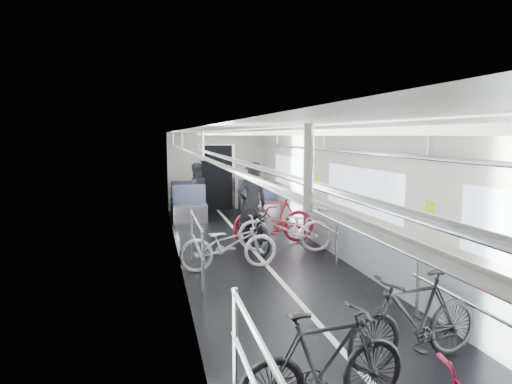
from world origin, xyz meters
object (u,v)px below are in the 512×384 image
Objects in this scene: bike_left_mid at (324,363)px; person_seated at (196,191)px; bike_left_far at (229,244)px; bike_right_near at (415,319)px; person_standing at (252,205)px; bike_right_mid at (285,227)px; bike_right_far at (274,219)px; bike_aisle at (253,226)px.

person_seated is (-0.18, 9.30, 0.32)m from bike_left_mid.
bike_right_near reaches higher than bike_left_far.
person_standing reaches higher than bike_right_near.
bike_right_near is 0.91× the size of person_standing.
bike_right_near is at bearing -70.56° from bike_left_mid.
bike_right_mid is at bearing 130.05° from person_standing.
person_standing is at bearing 91.68° from person_seated.
bike_right_near is 0.89× the size of bike_right_far.
bike_right_near reaches higher than bike_left_mid.
bike_right_near is 0.90× the size of bike_aisle.
bike_right_mid is 4.29m from person_seated.
bike_left_far is 1.07× the size of bike_right_near.
bike_right_far reaches higher than bike_right_mid.
bike_right_near is at bearing 87.60° from person_seated.
person_seated is (-1.39, 4.05, 0.29)m from bike_right_mid.
person_seated is at bearing 92.66° from bike_aisle.
bike_right_far is (-0.03, 0.72, 0.05)m from bike_right_mid.
bike_right_mid is (1.21, 5.25, 0.03)m from bike_left_mid.
person_standing is at bearing -30.87° from bike_left_far.
person_seated reaches higher than bike_right_far.
bike_right_mid is at bearing 1.25° from bike_right_far.
bike_left_mid is at bearing 79.67° from person_seated.
person_standing is at bearing -115.25° from bike_right_mid.
bike_left_far is at bearing -38.18° from bike_right_far.
person_standing is (-0.53, -0.23, 0.35)m from bike_right_far.
bike_left_mid is 6.08m from bike_right_far.
person_seated reaches higher than bike_left_far.
person_standing is (-0.56, 0.48, 0.40)m from bike_right_mid.
bike_right_mid is 1.20× the size of person_seated.
bike_right_near is 5.06m from bike_aisle.
bike_right_far is at bearing 21.84° from bike_aisle.
bike_right_far is 1.01× the size of person_standing.
bike_left_mid is at bearing -12.44° from bike_right_far.
bike_right_mid reaches higher than bike_right_near.
person_seated is at bearing -5.99° from bike_left_mid.
bike_right_far reaches higher than bike_aisle.
bike_right_far reaches higher than bike_right_near.
person_seated is at bearing -159.09° from bike_right_far.
bike_aisle is 1.01× the size of person_standing.
bike_left_mid is 0.86× the size of person_standing.
person_seated reaches higher than bike_right_mid.
person_standing reaches higher than bike_right_far.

